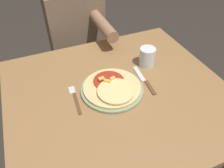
% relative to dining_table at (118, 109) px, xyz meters
% --- Properties ---
extents(dining_table, '(1.00, 0.91, 0.76)m').
position_rel_dining_table_xyz_m(dining_table, '(0.00, 0.00, 0.00)').
color(dining_table, olive).
rests_on(dining_table, ground_plane).
extents(plate, '(0.29, 0.29, 0.01)m').
position_rel_dining_table_xyz_m(plate, '(-0.03, 0.02, 0.13)').
color(plate, gray).
rests_on(plate, dining_table).
extents(pizza, '(0.26, 0.26, 0.04)m').
position_rel_dining_table_xyz_m(pizza, '(-0.03, 0.01, 0.14)').
color(pizza, '#DBBC7A').
rests_on(pizza, plate).
extents(fork, '(0.03, 0.18, 0.00)m').
position_rel_dining_table_xyz_m(fork, '(-0.20, 0.04, 0.12)').
color(fork, brown).
rests_on(fork, dining_table).
extents(knife, '(0.03, 0.22, 0.00)m').
position_rel_dining_table_xyz_m(knife, '(0.15, 0.02, 0.12)').
color(knife, brown).
rests_on(knife, dining_table).
extents(drinking_glass, '(0.08, 0.08, 0.10)m').
position_rel_dining_table_xyz_m(drinking_glass, '(0.22, 0.13, 0.17)').
color(drinking_glass, silver).
rests_on(drinking_glass, dining_table).
extents(person_diner, '(0.37, 0.52, 1.19)m').
position_rel_dining_table_xyz_m(person_diner, '(-0.01, 0.71, 0.06)').
color(person_diner, '#2D2D38').
rests_on(person_diner, ground_plane).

